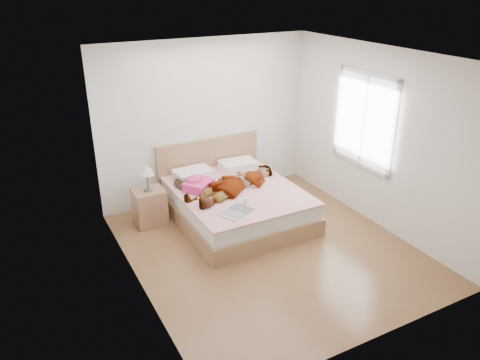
{
  "coord_description": "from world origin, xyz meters",
  "views": [
    {
      "loc": [
        -2.95,
        -4.67,
        3.47
      ],
      "look_at": [
        0.0,
        0.85,
        0.7
      ],
      "focal_mm": 35.0,
      "sensor_mm": 36.0,
      "label": 1
    }
  ],
  "objects": [
    {
      "name": "phone",
      "position": [
        -0.5,
        1.4,
        0.67
      ],
      "size": [
        0.06,
        0.09,
        0.05
      ],
      "primitive_type": "cube",
      "rotation": [
        0.44,
        0.0,
        0.33
      ],
      "color": "silver",
      "rests_on": "bed"
    },
    {
      "name": "room_shell",
      "position": [
        1.77,
        0.3,
        1.5
      ],
      "size": [
        4.0,
        4.0,
        4.0
      ],
      "color": "white",
      "rests_on": "ground"
    },
    {
      "name": "hair",
      "position": [
        -0.57,
        1.45,
        0.55
      ],
      "size": [
        0.53,
        0.61,
        0.08
      ],
      "primitive_type": "ellipsoid",
      "rotation": [
        0.0,
        0.0,
        -0.19
      ],
      "color": "black",
      "rests_on": "bed"
    },
    {
      "name": "ground",
      "position": [
        0.0,
        0.0,
        0.0
      ],
      "size": [
        4.0,
        4.0,
        0.0
      ],
      "primitive_type": "plane",
      "color": "#523019",
      "rests_on": "ground"
    },
    {
      "name": "towel",
      "position": [
        -0.52,
        1.22,
        0.6
      ],
      "size": [
        0.54,
        0.52,
        0.22
      ],
      "color": "#D73A77",
      "rests_on": "bed"
    },
    {
      "name": "plush_toy",
      "position": [
        -0.64,
        0.65,
        0.58
      ],
      "size": [
        0.21,
        0.27,
        0.14
      ],
      "color": "black",
      "rests_on": "bed"
    },
    {
      "name": "woman",
      "position": [
        -0.0,
        1.0,
        0.63
      ],
      "size": [
        1.8,
        1.15,
        0.23
      ],
      "primitive_type": "imported",
      "rotation": [
        0.0,
        0.0,
        -1.24
      ],
      "color": "white",
      "rests_on": "bed"
    },
    {
      "name": "coffee_mug",
      "position": [
        -0.1,
        0.47,
        0.55
      ],
      "size": [
        0.11,
        0.08,
        0.08
      ],
      "color": "white",
      "rests_on": "bed"
    },
    {
      "name": "nightstand",
      "position": [
        -1.2,
        1.46,
        0.32
      ],
      "size": [
        0.45,
        0.4,
        0.96
      ],
      "color": "brown",
      "rests_on": "ground"
    },
    {
      "name": "bed",
      "position": [
        0.0,
        1.04,
        0.28
      ],
      "size": [
        1.8,
        2.08,
        1.0
      ],
      "color": "olive",
      "rests_on": "ground"
    },
    {
      "name": "magazine",
      "position": [
        -0.33,
        0.29,
        0.52
      ],
      "size": [
        0.55,
        0.47,
        0.03
      ],
      "color": "white",
      "rests_on": "bed"
    }
  ]
}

